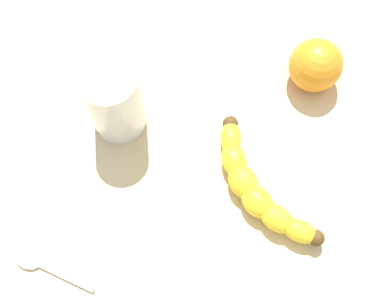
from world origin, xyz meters
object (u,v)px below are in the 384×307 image
Objects in this scene: orange_fruit at (315,65)px; teaspoon at (32,262)px; banana at (256,188)px; smoothie_glass at (115,103)px.

orange_fruit is 45.84cm from teaspoon.
orange_fruit reaches higher than teaspoon.
smoothie_glass is (-19.55, 8.15, 3.52)cm from banana.
orange_fruit reaches higher than banana.
banana is at bearing -22.63° from smoothie_glass.
smoothie_glass is 1.04× the size of teaspoon.
banana is at bearing -138.00° from teaspoon.
banana reaches higher than teaspoon.
orange_fruit is at bearing 20.96° from smoothie_glass.
teaspoon is at bearing -137.60° from orange_fruit.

